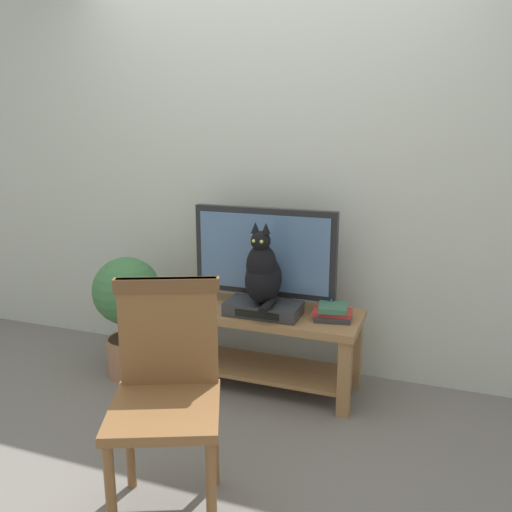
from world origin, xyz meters
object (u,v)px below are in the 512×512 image
(tv_stand, at_px, (259,334))
(potted_plant, at_px, (128,306))
(cat, at_px, (263,273))
(book_stack, at_px, (333,312))
(wooden_chair, at_px, (166,381))
(tv, at_px, (264,255))
(media_box, at_px, (263,308))

(tv_stand, bearing_deg, potted_plant, -170.33)
(cat, xyz_separation_m, book_stack, (0.39, 0.09, -0.22))
(wooden_chair, distance_m, potted_plant, 1.27)
(tv, height_order, cat, tv)
(potted_plant, bearing_deg, book_stack, 6.51)
(media_box, xyz_separation_m, cat, (0.00, -0.01, 0.22))
(potted_plant, bearing_deg, tv_stand, 9.67)
(media_box, height_order, potted_plant, potted_plant)
(tv_stand, height_order, tv, tv)
(cat, bearing_deg, book_stack, 12.69)
(tv_stand, xyz_separation_m, cat, (0.05, -0.08, 0.41))
(tv, bearing_deg, media_box, -72.46)
(tv, distance_m, book_stack, 0.53)
(cat, bearing_deg, tv_stand, 122.40)
(wooden_chair, height_order, potted_plant, wooden_chair)
(tv_stand, relative_size, cat, 2.55)
(tv, distance_m, wooden_chair, 1.22)
(cat, bearing_deg, potted_plant, -176.31)
(media_box, relative_size, potted_plant, 0.56)
(tv, bearing_deg, potted_plant, -163.99)
(book_stack, bearing_deg, tv, 168.34)
(tv, height_order, book_stack, tv)
(media_box, distance_m, book_stack, 0.40)
(tv_stand, xyz_separation_m, tv, (0.00, 0.10, 0.47))
(cat, height_order, potted_plant, cat)
(wooden_chair, relative_size, book_stack, 4.14)
(media_box, height_order, book_stack, book_stack)
(tv_stand, relative_size, book_stack, 5.23)
(potted_plant, bearing_deg, media_box, 4.67)
(cat, relative_size, book_stack, 2.06)
(media_box, bearing_deg, book_stack, 10.57)
(book_stack, relative_size, potted_plant, 0.30)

